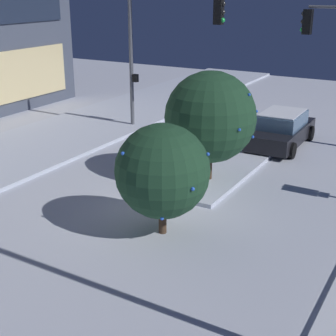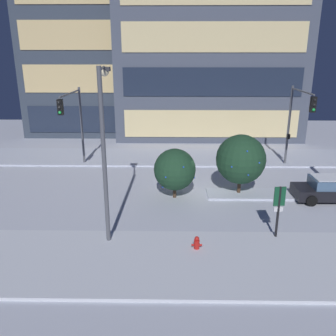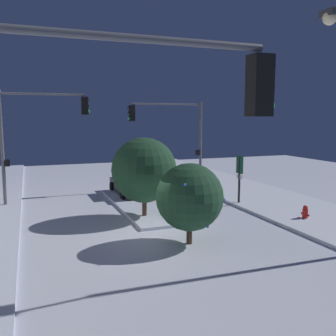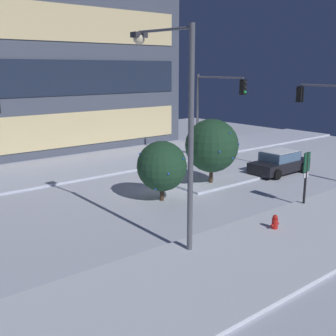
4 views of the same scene
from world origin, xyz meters
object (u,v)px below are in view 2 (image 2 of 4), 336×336
(car_near, at_px, (330,189))
(fire_hydrant, at_px, (197,244))
(street_lamp_arched, at_px, (104,131))
(parking_info_sign, at_px, (279,206))
(traffic_light_corner_far_left, at_px, (73,115))
(decorated_tree_median, at_px, (241,159))
(decorated_tree_left_of_median, at_px, (175,170))
(traffic_light_corner_far_right, at_px, (298,115))

(car_near, relative_size, fire_hydrant, 5.97)
(car_near, relative_size, street_lamp_arched, 0.55)
(car_near, height_order, street_lamp_arched, street_lamp_arched)
(parking_info_sign, bearing_deg, fire_hydrant, 101.31)
(street_lamp_arched, height_order, fire_hydrant, street_lamp_arched)
(traffic_light_corner_far_left, relative_size, decorated_tree_median, 1.58)
(car_near, distance_m, decorated_tree_left_of_median, 9.60)
(car_near, relative_size, traffic_light_corner_far_left, 0.73)
(car_near, xyz_separation_m, street_lamp_arched, (-12.78, -4.62, 4.58))
(traffic_light_corner_far_right, bearing_deg, traffic_light_corner_far_left, -88.90)
(street_lamp_arched, bearing_deg, decorated_tree_median, -59.61)
(traffic_light_corner_far_left, height_order, fire_hydrant, traffic_light_corner_far_left)
(fire_hydrant, distance_m, parking_info_sign, 4.33)
(traffic_light_corner_far_right, bearing_deg, fire_hydrant, -34.52)
(traffic_light_corner_far_right, relative_size, fire_hydrant, 8.38)
(decorated_tree_median, bearing_deg, decorated_tree_left_of_median, -172.48)
(street_lamp_arched, distance_m, fire_hydrant, 6.67)
(traffic_light_corner_far_right, xyz_separation_m, street_lamp_arched, (-12.18, -10.04, 0.97))
(traffic_light_corner_far_left, xyz_separation_m, fire_hydrant, (8.37, -11.21, -3.98))
(fire_hydrant, xyz_separation_m, parking_info_sign, (3.93, 1.19, 1.38))
(street_lamp_arched, bearing_deg, parking_info_sign, -98.11)
(street_lamp_arched, relative_size, fire_hydrant, 10.91)
(car_near, distance_m, parking_info_sign, 6.81)
(street_lamp_arched, relative_size, decorated_tree_left_of_median, 2.61)
(street_lamp_arched, height_order, parking_info_sign, street_lamp_arched)
(traffic_light_corner_far_left, xyz_separation_m, street_lamp_arched, (4.12, -9.73, 0.95))
(car_near, bearing_deg, traffic_light_corner_far_right, 95.74)
(car_near, distance_m, traffic_light_corner_far_left, 18.02)
(traffic_light_corner_far_right, xyz_separation_m, decorated_tree_left_of_median, (-8.93, -5.15, -2.49))
(car_near, height_order, fire_hydrant, car_near)
(car_near, relative_size, decorated_tree_median, 1.15)
(car_near, height_order, decorated_tree_left_of_median, decorated_tree_left_of_median)
(decorated_tree_left_of_median, bearing_deg, street_lamp_arched, -123.54)
(traffic_light_corner_far_left, bearing_deg, car_near, 73.16)
(traffic_light_corner_far_left, bearing_deg, parking_info_sign, 50.82)
(street_lamp_arched, relative_size, parking_info_sign, 3.00)
(decorated_tree_median, bearing_deg, fire_hydrant, -114.16)
(car_near, bearing_deg, decorated_tree_median, 170.80)
(traffic_light_corner_far_left, bearing_deg, decorated_tree_left_of_median, 56.72)
(traffic_light_corner_far_right, bearing_deg, decorated_tree_left_of_median, -60.05)
(fire_hydrant, distance_m, decorated_tree_median, 7.84)
(traffic_light_corner_far_right, height_order, parking_info_sign, traffic_light_corner_far_right)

